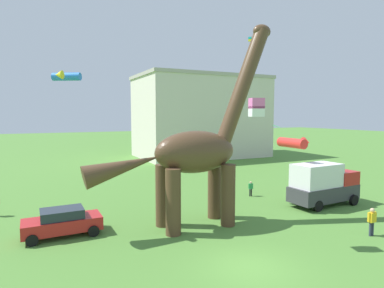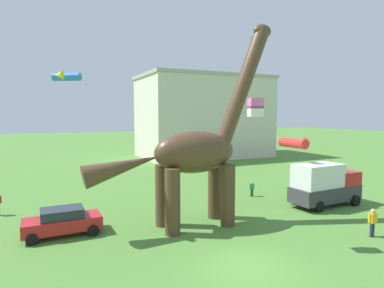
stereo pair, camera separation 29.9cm
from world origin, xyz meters
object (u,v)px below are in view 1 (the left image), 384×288
(person_near_flyer, at_px, (372,219))
(kite_far_left, at_px, (295,143))
(kite_high_right, at_px, (276,126))
(kite_apex, at_px, (250,39))
(dinosaur_sculpture, at_px, (195,152))
(person_vendor_side, at_px, (251,187))
(kite_mid_left, at_px, (65,76))
(parked_box_truck, at_px, (323,184))
(kite_mid_center, at_px, (256,107))
(parked_sedan_left, at_px, (62,222))

(person_near_flyer, bearing_deg, kite_far_left, 155.70)
(kite_high_right, height_order, kite_apex, kite_apex)
(dinosaur_sculpture, distance_m, person_near_flyer, 10.76)
(person_vendor_side, xyz_separation_m, kite_mid_left, (-14.48, -2.26, 8.21))
(parked_box_truck, bearing_deg, kite_mid_left, 169.94)
(person_near_flyer, distance_m, kite_mid_center, 9.39)
(parked_sedan_left, height_order, kite_apex, kite_apex)
(person_near_flyer, distance_m, kite_high_right, 24.68)
(parked_sedan_left, distance_m, kite_mid_center, 12.42)
(kite_high_right, bearing_deg, kite_mid_left, -153.18)
(parked_sedan_left, distance_m, kite_far_left, 17.47)
(kite_far_left, distance_m, kite_mid_left, 17.16)
(person_near_flyer, distance_m, kite_far_left, 8.52)
(parked_box_truck, height_order, kite_mid_center, kite_mid_center)
(kite_high_right, height_order, kite_mid_left, kite_mid_left)
(kite_mid_center, distance_m, kite_apex, 23.70)
(kite_far_left, xyz_separation_m, kite_mid_left, (-16.60, 0.49, 4.34))
(parked_box_truck, height_order, person_vendor_side, parked_box_truck)
(kite_mid_center, bearing_deg, dinosaur_sculpture, 109.47)
(kite_mid_center, bearing_deg, person_vendor_side, 54.96)
(person_vendor_side, relative_size, kite_mid_left, 0.75)
(kite_mid_center, xyz_separation_m, kite_apex, (12.65, 18.25, 8.30))
(kite_far_left, xyz_separation_m, kite_apex, (4.53, 12.44, 10.85))
(parked_box_truck, relative_size, kite_mid_left, 3.41)
(parked_sedan_left, bearing_deg, person_near_flyer, -26.70)
(parked_box_truck, xyz_separation_m, kite_far_left, (-1.13, 1.85, 2.99))
(dinosaur_sculpture, height_order, kite_far_left, dinosaur_sculpture)
(parked_sedan_left, relative_size, person_near_flyer, 2.64)
(person_near_flyer, relative_size, kite_high_right, 1.03)
(parked_box_truck, relative_size, person_near_flyer, 3.56)
(dinosaur_sculpture, relative_size, kite_mid_center, 13.58)
(person_near_flyer, distance_m, kite_apex, 25.41)
(kite_mid_left, bearing_deg, person_near_flyer, -27.85)
(parked_box_truck, xyz_separation_m, kite_apex, (3.40, 14.29, 13.84))
(kite_mid_center, xyz_separation_m, kite_mid_left, (-8.47, 6.30, 1.78))
(dinosaur_sculpture, bearing_deg, parked_box_truck, 24.40)
(person_near_flyer, relative_size, kite_far_left, 0.59)
(dinosaur_sculpture, xyz_separation_m, kite_mid_left, (-7.02, 2.20, 4.40))
(person_vendor_side, height_order, kite_mid_center, kite_mid_center)
(kite_apex, bearing_deg, kite_far_left, -110.01)
(person_vendor_side, height_order, kite_high_right, kite_high_right)
(kite_far_left, height_order, kite_mid_center, kite_mid_center)
(parked_box_truck, bearing_deg, person_near_flyer, -115.67)
(parked_sedan_left, bearing_deg, person_vendor_side, 9.48)
(parked_sedan_left, distance_m, kite_mid_left, 8.19)
(kite_mid_center, height_order, kite_high_right, kite_mid_center)
(kite_apex, height_order, kite_mid_left, kite_apex)
(parked_box_truck, height_order, kite_high_right, kite_high_right)
(dinosaur_sculpture, distance_m, parked_box_truck, 11.10)
(person_vendor_side, bearing_deg, kite_high_right, -126.21)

